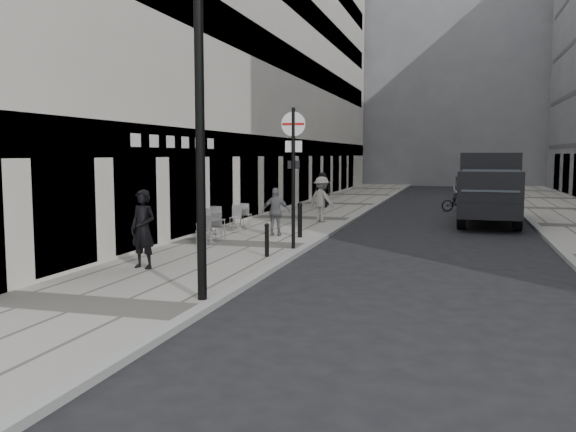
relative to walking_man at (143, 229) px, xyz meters
The scene contains 17 objects.
ground 6.70m from the walking_man, 65.59° to the right, with size 120.00×120.00×0.00m, color black.
sidewalk 12.03m from the walking_man, 86.48° to the left, with size 4.00×60.00×0.12m, color gray.
building_left 20.38m from the walking_man, 100.02° to the left, with size 4.00×45.00×18.00m, color silver.
building_far 51.13m from the walking_man, 85.15° to the left, with size 24.00×16.00×22.00m, color gray.
walking_man is the anchor object (origin of this frame).
sign_post 4.83m from the walking_man, 56.25° to the left, with size 0.67×0.13×3.88m.
lamppost 4.45m from the walking_man, 44.04° to the right, with size 0.29×0.29×6.51m.
bollard_near 3.25m from the walking_man, 45.60° to the left, with size 0.11×0.11×0.80m, color black.
bollard_far 6.44m from the walking_man, 70.59° to the left, with size 0.14×0.14×1.03m, color black.
panel_van 15.04m from the walking_man, 57.39° to the left, with size 2.41×6.02×2.80m.
cyclist 19.24m from the walking_man, 68.82° to the left, with size 1.72×0.92×1.76m.
pedestrian_a 6.32m from the walking_man, 78.08° to the left, with size 0.91×0.38×1.55m, color slate.
pedestrian_b 10.76m from the walking_man, 80.24° to the left, with size 1.14×0.65×1.76m, color #A7A29A.
pedestrian_c 17.06m from the walking_man, 88.59° to the left, with size 0.85×0.55×1.74m, color black.
cafe_table_near 4.23m from the walking_man, 91.32° to the left, with size 0.65×1.47×0.84m.
cafe_table_mid 5.77m from the walking_man, 97.36° to the left, with size 0.70×1.59×0.91m.
cafe_table_far 8.08m from the walking_man, 94.09° to the left, with size 0.64×1.45×0.83m.
Camera 1 is at (4.21, -6.39, 2.72)m, focal length 38.00 mm.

